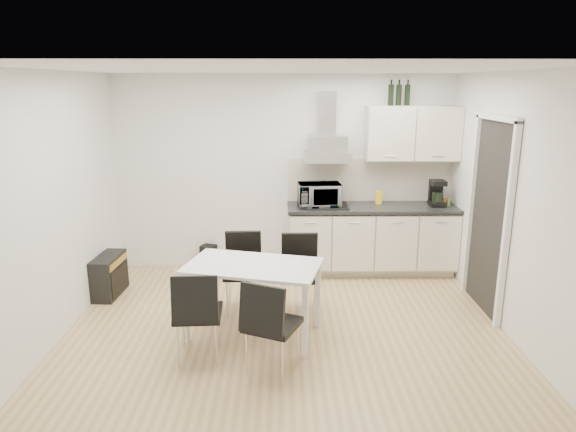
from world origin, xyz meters
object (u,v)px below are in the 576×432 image
floor_speaker (209,256)px  chair_far_left (243,274)px  dining_table (253,273)px  guitar_amp (109,275)px  chair_near_left (198,314)px  kitchenette (374,212)px  chair_far_right (300,276)px  chair_near_right (272,326)px

floor_speaker → chair_far_left: bearing=-46.0°
dining_table → guitar_amp: bearing=164.5°
chair_far_left → chair_near_left: (-0.33, -1.02, 0.00)m
dining_table → chair_near_left: size_ratio=1.63×
kitchenette → floor_speaker: size_ratio=7.95×
dining_table → chair_far_right: (0.48, 0.47, -0.22)m
chair_near_left → floor_speaker: 2.46m
chair_near_left → guitar_amp: size_ratio=1.46×
dining_table → chair_near_right: chair_near_right is taller
chair_near_left → chair_near_right: 0.72m
dining_table → guitar_amp: dining_table is taller
chair_near_right → guitar_amp: 2.64m
kitchenette → chair_far_left: (-1.65, -1.25, -0.39)m
kitchenette → chair_near_left: bearing=-131.1°
dining_table → chair_far_left: (-0.14, 0.55, -0.22)m
guitar_amp → dining_table: bearing=-26.0°
chair_near_right → floor_speaker: (-0.93, 2.66, -0.28)m
chair_far_right → floor_speaker: chair_far_right is taller
chair_far_left → floor_speaker: chair_far_left is taller
chair_far_left → chair_far_right: (0.62, -0.08, 0.00)m
kitchenette → dining_table: bearing=-129.9°
chair_near_left → guitar_amp: chair_near_left is taller
chair_far_left → chair_far_right: 0.63m
dining_table → chair_far_left: bearing=118.9°
chair_near_right → dining_table: bearing=130.5°
chair_near_left → floor_speaker: chair_near_left is taller
dining_table → kitchenette: bearing=64.6°
chair_far_left → dining_table: bearing=102.7°
guitar_amp → floor_speaker: guitar_amp is taller
guitar_amp → floor_speaker: bearing=45.5°
kitchenette → chair_far_left: 2.10m
kitchenette → chair_near_right: 2.84m
chair_near_left → floor_speaker: size_ratio=2.78×
chair_far_left → chair_far_right: bearing=170.6°
chair_near_right → guitar_amp: (-1.99, 1.72, -0.19)m
floor_speaker → dining_table: bearing=-48.2°
chair_near_right → floor_speaker: bearing=133.5°
chair_near_right → chair_far_left: bearing=129.7°
chair_far_right → chair_near_left: bearing=44.2°
kitchenette → chair_near_left: 3.03m
chair_far_left → floor_speaker: (-0.59, 1.41, -0.28)m
chair_near_left → dining_table: bearing=41.7°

